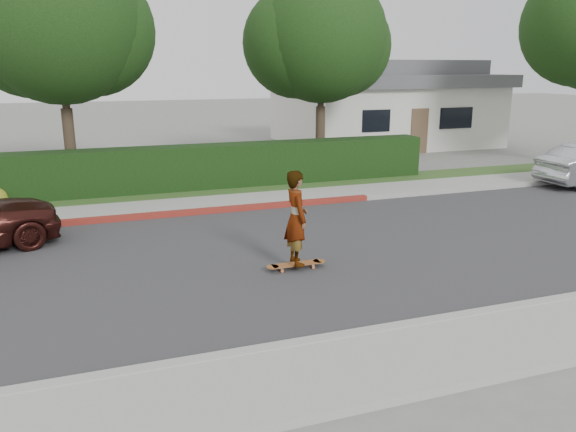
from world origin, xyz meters
The scene contains 14 objects.
ground centered at (0.00, 0.00, 0.00)m, with size 120.00×120.00×0.00m, color slate.
road centered at (0.00, 0.00, 0.01)m, with size 60.00×8.00×0.01m, color #2D2D30.
curb_near centered at (0.00, -4.10, 0.07)m, with size 60.00×0.20×0.15m, color #9E9E99.
sidewalk_near centered at (0.00, -5.00, 0.06)m, with size 60.00×1.60×0.12m, color gray.
curb_far centered at (0.00, 4.10, 0.07)m, with size 60.00×0.20×0.15m, color #9E9E99.
curb_red_section centered at (-5.00, 4.10, 0.08)m, with size 12.00×0.21×0.15m, color maroon.
sidewalk_far centered at (0.00, 5.00, 0.06)m, with size 60.00×1.60×0.12m, color gray.
planting_strip centered at (0.00, 6.60, 0.05)m, with size 60.00×1.60×0.10m, color #2D4C1E.
hedge centered at (-3.00, 7.20, 0.75)m, with size 15.00×1.00×1.50m, color black.
tree_left centered at (-7.51, 8.69, 5.26)m, with size 5.99×5.21×8.00m.
tree_center centered at (1.49, 9.19, 4.90)m, with size 5.66×4.84×7.44m.
house centered at (8.00, 16.00, 2.10)m, with size 10.60×8.60×4.30m.
skateboard centered at (-3.13, -0.93, 0.11)m, with size 1.26×0.25×0.12m.
skateboarder centered at (-3.13, -0.93, 1.09)m, with size 0.70×0.46×1.92m, color white.
Camera 1 is at (-6.86, -11.01, 4.00)m, focal length 35.00 mm.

